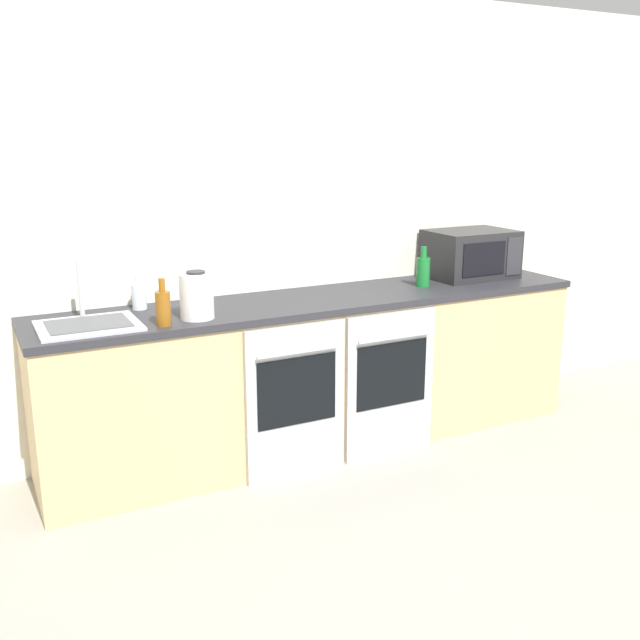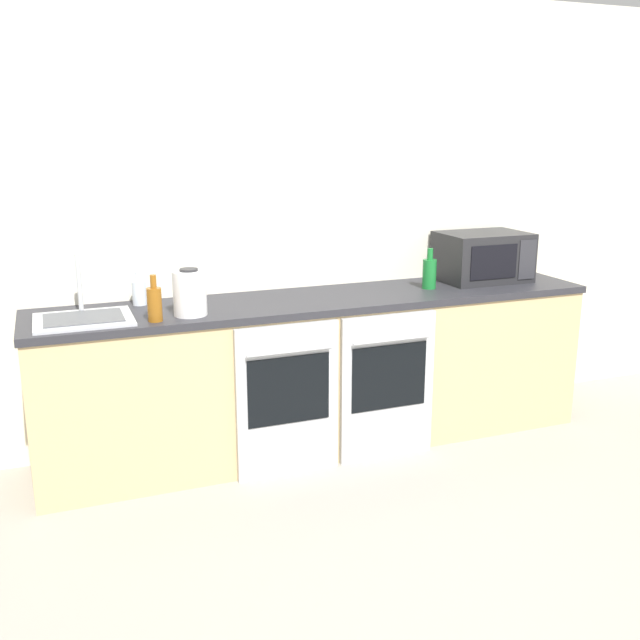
{
  "view_description": "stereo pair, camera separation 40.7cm",
  "coord_description": "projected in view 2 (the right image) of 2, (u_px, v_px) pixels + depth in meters",
  "views": [
    {
      "loc": [
        -1.8,
        -1.79,
        1.79
      ],
      "look_at": [
        -0.01,
        1.72,
        0.76
      ],
      "focal_mm": 40.0,
      "sensor_mm": 36.0,
      "label": 1
    },
    {
      "loc": [
        -1.43,
        -1.95,
        1.79
      ],
      "look_at": [
        -0.01,
        1.72,
        0.76
      ],
      "focal_mm": 40.0,
      "sensor_mm": 36.0,
      "label": 2
    }
  ],
  "objects": [
    {
      "name": "oven_left",
      "position": [
        288.0,
        400.0,
        3.77
      ],
      "size": [
        0.56,
        0.06,
        0.84
      ],
      "color": "#B7BABF",
      "rests_on": "ground_plane"
    },
    {
      "name": "counter_back",
      "position": [
        322.0,
        371.0,
        4.15
      ],
      "size": [
        3.22,
        0.62,
        0.89
      ],
      "color": "tan",
      "rests_on": "ground_plane"
    },
    {
      "name": "oven_right",
      "position": [
        388.0,
        386.0,
        3.97
      ],
      "size": [
        0.56,
        0.06,
        0.84
      ],
      "color": "#B7BABF",
      "rests_on": "ground_plane"
    },
    {
      "name": "ground_plane",
      "position": [
        485.0,
        618.0,
        2.72
      ],
      "size": [
        16.0,
        16.0,
        0.0
      ],
      "primitive_type": "plane",
      "color": "gray"
    },
    {
      "name": "wall_back",
      "position": [
        302.0,
        219.0,
        4.23
      ],
      "size": [
        10.0,
        0.06,
        2.6
      ],
      "color": "silver",
      "rests_on": "ground_plane"
    },
    {
      "name": "bottle_clear",
      "position": [
        139.0,
        292.0,
        3.84
      ],
      "size": [
        0.08,
        0.08,
        0.18
      ],
      "color": "silver",
      "rests_on": "counter_back"
    },
    {
      "name": "microwave",
      "position": [
        483.0,
        257.0,
        4.47
      ],
      "size": [
        0.54,
        0.39,
        0.3
      ],
      "color": "#232326",
      "rests_on": "counter_back"
    },
    {
      "name": "bottle_green",
      "position": [
        429.0,
        273.0,
        4.24
      ],
      "size": [
        0.08,
        0.08,
        0.24
      ],
      "color": "#19722D",
      "rests_on": "counter_back"
    },
    {
      "name": "kettle",
      "position": [
        190.0,
        293.0,
        3.61
      ],
      "size": [
        0.17,
        0.17,
        0.24
      ],
      "color": "white",
      "rests_on": "counter_back"
    },
    {
      "name": "bottle_amber",
      "position": [
        155.0,
        303.0,
        3.5
      ],
      "size": [
        0.07,
        0.07,
        0.23
      ],
      "color": "#8C5114",
      "rests_on": "counter_back"
    },
    {
      "name": "sink",
      "position": [
        83.0,
        317.0,
        3.53
      ],
      "size": [
        0.47,
        0.39,
        0.31
      ],
      "color": "#B7BABF",
      "rests_on": "counter_back"
    }
  ]
}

